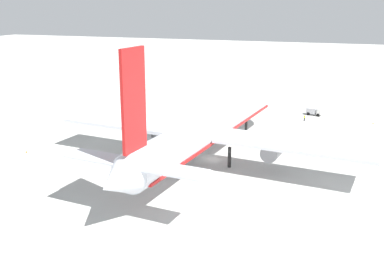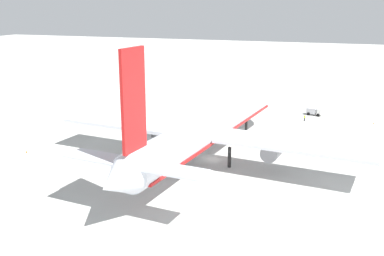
{
  "view_description": "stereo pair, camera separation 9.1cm",
  "coord_description": "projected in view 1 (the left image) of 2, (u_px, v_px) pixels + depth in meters",
  "views": [
    {
      "loc": [
        -88.67,
        -26.32,
        32.4
      ],
      "look_at": [
        -3.86,
        3.13,
        7.55
      ],
      "focal_mm": 42.83,
      "sensor_mm": 36.0,
      "label": 1
    },
    {
      "loc": [
        -88.64,
        -26.41,
        32.4
      ],
      "look_at": [
        -3.86,
        3.13,
        7.55
      ],
      "focal_mm": 42.83,
      "sensor_mm": 36.0,
      "label": 2
    }
  ],
  "objects": [
    {
      "name": "airliner",
      "position": [
        209.0,
        127.0,
        94.6
      ],
      "size": [
        74.87,
        67.16,
        26.15
      ],
      "color": "silver",
      "rests_on": "ground"
    },
    {
      "name": "service_truck_2",
      "position": [
        315.0,
        111.0,
        134.78
      ],
      "size": [
        3.37,
        4.93,
        2.31
      ],
      "color": "white",
      "rests_on": "ground"
    },
    {
      "name": "traffic_cone_0",
      "position": [
        100.0,
        112.0,
        137.36
      ],
      "size": [
        0.36,
        0.36,
        0.55
      ],
      "primitive_type": "cone",
      "color": "orange",
      "rests_on": "ground"
    },
    {
      "name": "traffic_cone_1",
      "position": [
        373.0,
        123.0,
        125.24
      ],
      "size": [
        0.36,
        0.36,
        0.55
      ],
      "primitive_type": "cone",
      "color": "orange",
      "rests_on": "ground"
    },
    {
      "name": "ground_worker_1",
      "position": [
        304.0,
        118.0,
        128.26
      ],
      "size": [
        0.52,
        0.52,
        1.78
      ],
      "color": "black",
      "rests_on": "ground"
    },
    {
      "name": "ground_plane",
      "position": [
        212.0,
        159.0,
        97.69
      ],
      "size": [
        600.0,
        600.0,
        0.0
      ],
      "primitive_type": "plane",
      "color": "#B2B2AD"
    },
    {
      "name": "traffic_cone_2",
      "position": [
        26.0,
        152.0,
        101.42
      ],
      "size": [
        0.36,
        0.36,
        0.55
      ],
      "primitive_type": "cone",
      "color": "orange",
      "rests_on": "ground"
    }
  ]
}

